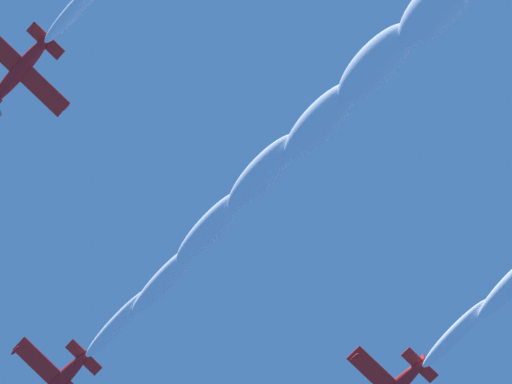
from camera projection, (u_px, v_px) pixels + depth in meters
The scene contains 1 object.
airplane_left_wingman at pixel (17, 73), 72.42m from camera, with size 6.64×7.23×2.33m.
Camera 1 is at (36.34, 3.52, 1.45)m, focal length 78.60 mm.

